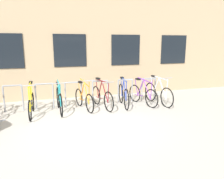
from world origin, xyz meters
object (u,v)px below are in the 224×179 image
object	(u,v)px
bicycle_purple	(143,94)
bicycle_maroon	(102,97)
bicycle_orange	(84,99)
bicycle_white	(158,93)
bicycle_teal	(59,100)
bicycle_blue	(123,95)
bicycle_yellow	(31,104)

from	to	relation	value
bicycle_purple	bicycle_maroon	size ratio (longest dim) A/B	0.94
bicycle_maroon	bicycle_orange	distance (m)	0.65
bicycle_purple	bicycle_orange	bearing A→B (deg)	178.11
bicycle_white	bicycle_orange	xyz separation A→B (m)	(-2.79, 0.18, -0.03)
bicycle_teal	bicycle_maroon	bearing A→B (deg)	0.78
bicycle_white	bicycle_teal	xyz separation A→B (m)	(-3.62, 0.14, 0.00)
bicycle_white	bicycle_maroon	world-z (taller)	bicycle_white
bicycle_white	bicycle_maroon	xyz separation A→B (m)	(-2.14, 0.16, -0.02)
bicycle_maroon	bicycle_blue	bearing A→B (deg)	-2.35
bicycle_teal	bicycle_purple	bearing A→B (deg)	-0.65
bicycle_white	bicycle_maroon	size ratio (longest dim) A/B	1.03
bicycle_purple	bicycle_maroon	distance (m)	1.56
bicycle_teal	bicycle_orange	distance (m)	0.84
bicycle_teal	bicycle_maroon	size ratio (longest dim) A/B	1.05
bicycle_teal	bicycle_white	bearing A→B (deg)	-2.24
bicycle_purple	bicycle_yellow	size ratio (longest dim) A/B	0.96
bicycle_purple	bicycle_maroon	xyz separation A→B (m)	(-1.56, 0.05, 0.01)
bicycle_blue	bicycle_white	distance (m)	1.35
bicycle_white	bicycle_orange	bearing A→B (deg)	176.30
bicycle_teal	bicycle_maroon	world-z (taller)	bicycle_teal
bicycle_purple	bicycle_maroon	world-z (taller)	bicycle_maroon
bicycle_blue	bicycle_yellow	distance (m)	3.16
bicycle_blue	bicycle_orange	size ratio (longest dim) A/B	1.06
bicycle_blue	bicycle_teal	world-z (taller)	bicycle_teal
bicycle_purple	bicycle_teal	size ratio (longest dim) A/B	0.89
bicycle_teal	bicycle_orange	bearing A→B (deg)	2.62
bicycle_yellow	bicycle_orange	size ratio (longest dim) A/B	1.06
bicycle_yellow	bicycle_maroon	world-z (taller)	bicycle_yellow
bicycle_teal	bicycle_yellow	bearing A→B (deg)	-171.66
bicycle_maroon	bicycle_orange	xyz separation A→B (m)	(-0.65, 0.02, -0.02)
bicycle_maroon	bicycle_teal	bearing A→B (deg)	-179.22
bicycle_blue	bicycle_yellow	size ratio (longest dim) A/B	1.00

